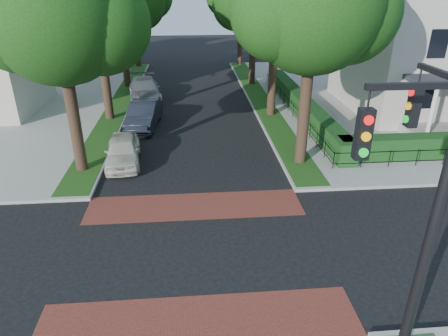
{
  "coord_description": "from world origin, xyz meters",
  "views": [
    {
      "loc": [
        -0.01,
        -11.39,
        8.69
      ],
      "look_at": [
        1.26,
        3.48,
        1.6
      ],
      "focal_mm": 32.0,
      "sensor_mm": 36.0,
      "label": 1
    }
  ],
  "objects_px": {
    "parked_car_middle": "(144,115)",
    "parked_car_front": "(123,151)",
    "traffic_signal": "(428,189)",
    "parked_car_rear": "(145,90)"
  },
  "relations": [
    {
      "from": "parked_car_middle",
      "to": "parked_car_front",
      "type": "bearing_deg",
      "value": -89.98
    },
    {
      "from": "parked_car_front",
      "to": "parked_car_middle",
      "type": "xyz_separation_m",
      "value": [
        0.54,
        5.73,
        0.08
      ]
    },
    {
      "from": "parked_car_middle",
      "to": "parked_car_rear",
      "type": "height_order",
      "value": "parked_car_rear"
    },
    {
      "from": "parked_car_front",
      "to": "parked_car_middle",
      "type": "height_order",
      "value": "parked_car_middle"
    },
    {
      "from": "parked_car_front",
      "to": "parked_car_rear",
      "type": "xyz_separation_m",
      "value": [
        0.0,
        12.05,
        0.12
      ]
    },
    {
      "from": "parked_car_rear",
      "to": "parked_car_front",
      "type": "bearing_deg",
      "value": -98.4
    },
    {
      "from": "traffic_signal",
      "to": "parked_car_middle",
      "type": "relative_size",
      "value": 1.65
    },
    {
      "from": "traffic_signal",
      "to": "parked_car_rear",
      "type": "distance_m",
      "value": 26.06
    },
    {
      "from": "parked_car_front",
      "to": "parked_car_middle",
      "type": "distance_m",
      "value": 5.76
    },
    {
      "from": "parked_car_front",
      "to": "parked_car_rear",
      "type": "bearing_deg",
      "value": 84.56
    }
  ]
}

